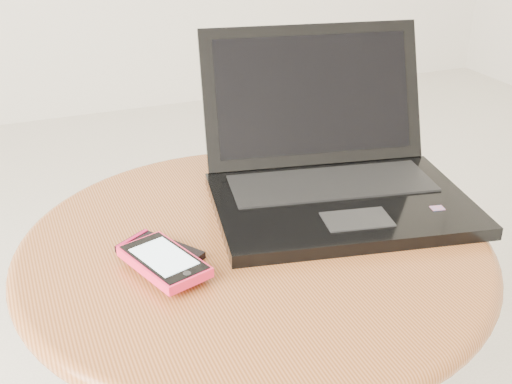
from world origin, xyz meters
name	(u,v)px	position (x,y,z in m)	size (l,w,h in m)	color
table	(255,306)	(-0.01, -0.04, 0.39)	(0.62, 0.62, 0.49)	#4B2711
laptop	(333,170)	(0.14, 0.04, 0.53)	(0.41, 0.39, 0.22)	black
phone_black	(160,252)	(-0.13, -0.03, 0.50)	(0.10, 0.12, 0.01)	black
phone_pink	(164,261)	(-0.14, -0.07, 0.51)	(0.10, 0.13, 0.01)	#ED2148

